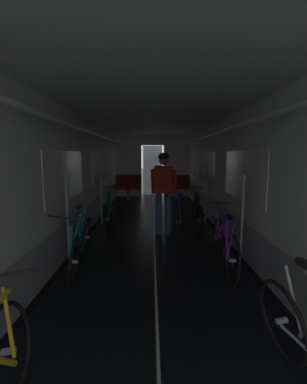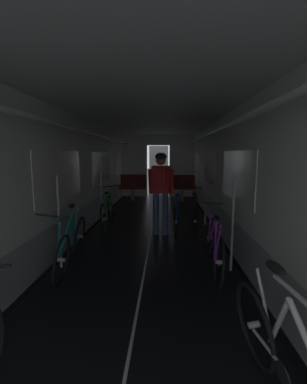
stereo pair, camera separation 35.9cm
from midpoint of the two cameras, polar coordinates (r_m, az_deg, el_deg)
train_car_shell at (r=5.27m, az=-1.84°, el=8.09°), size 3.14×12.34×2.57m
bench_seat_far_left at (r=9.87m, az=-6.45°, el=1.48°), size 0.98×0.51×0.95m
bench_seat_far_right at (r=9.84m, az=4.03°, el=1.49°), size 0.98×0.51×0.95m
bicycle_green at (r=6.22m, az=-11.23°, el=-4.26°), size 0.44×1.69×0.95m
bicycle_teal at (r=4.18m, az=-17.81°, el=-10.68°), size 0.44×1.69×0.96m
bicycle_black at (r=6.06m, az=7.59°, el=-4.51°), size 0.44×1.69×0.95m
bicycle_purple at (r=4.09m, az=12.38°, el=-10.84°), size 0.44×1.69×0.95m
person_cyclist_aisle at (r=5.52m, az=0.30°, el=1.58°), size 0.55×0.42×1.73m
bicycle_blue_in_aisle at (r=5.91m, az=3.62°, el=-4.78°), size 0.44×1.69×0.94m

